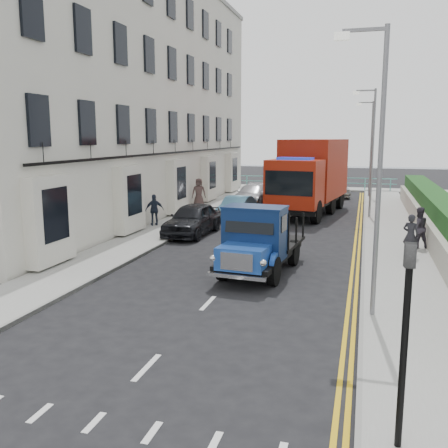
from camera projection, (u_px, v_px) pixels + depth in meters
The scene contains 23 objects.
ground at pixel (227, 283), 15.51m from camera, with size 120.00×120.00×0.00m, color black.
pavement_west at pixel (176, 224), 25.42m from camera, with size 2.40×38.00×0.12m, color gray.
pavement_east at pixel (393, 235), 22.61m from camera, with size 2.60×38.00×0.12m, color gray.
promenade at pixel (317, 188), 42.99m from camera, with size 30.00×2.50×0.12m, color gray.
sea_plane at pixel (337, 168), 72.37m from camera, with size 120.00×120.00×0.00m, color slate.
terrace_west at pixel (131, 90), 29.12m from camera, with size 6.31×30.20×14.25m.
garden_east at pixel (439, 219), 21.96m from camera, with size 1.45×28.00×1.75m.
seafront_railing at pixel (316, 183), 42.14m from camera, with size 13.00×0.08×1.11m.
lamp_near at pixel (375, 158), 11.80m from camera, with size 1.23×0.18×7.00m.
lamp_mid at pixel (370, 146), 26.97m from camera, with size 1.23×0.18×7.00m.
lamp_far at pixel (370, 143), 36.44m from camera, with size 1.23×0.18×7.00m.
traffic_signal at pixel (406, 316), 6.81m from camera, with size 0.16×0.20×3.10m.
bedford_lorry at pixel (256, 245), 16.08m from camera, with size 2.31×4.97×2.28m.
red_lorry at pixel (311, 175), 29.00m from camera, with size 3.94×8.55×4.31m.
parked_car_front at pixel (193, 219), 22.98m from camera, with size 1.73×4.29×1.46m, color black.
parked_car_mid at pixel (237, 208), 27.52m from camera, with size 1.30×3.73×1.23m, color teal.
parked_car_rear at pixel (252, 194), 33.32m from camera, with size 1.86×4.57×1.33m, color #B8B8BD.
seafront_car_left at pixel (293, 189), 35.47m from camera, with size 2.54×5.52×1.53m, color black.
seafront_car_right at pixel (333, 187), 37.54m from camera, with size 1.74×4.32×1.47m, color silver.
pedestrian_east_near at pixel (411, 235), 18.27m from camera, with size 0.58×0.38×1.58m, color black.
pedestrian_east_far at pixel (418, 228), 19.71m from camera, with size 0.79×0.62×1.63m, color #342F39.
pedestrian_west_near at pixel (155, 210), 24.70m from camera, with size 0.91×0.38×1.55m, color #1C2332.
pedestrian_west_far at pixel (199, 193), 31.18m from camera, with size 0.87×0.57×1.79m, color #453432.
Camera 1 is at (3.97, -14.42, 4.50)m, focal length 40.00 mm.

